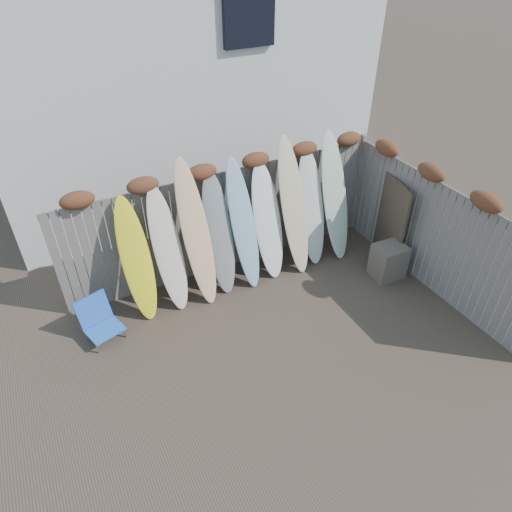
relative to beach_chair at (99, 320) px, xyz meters
name	(u,v)px	position (x,y,z in m)	size (l,w,h in m)	color
ground	(291,346)	(2.59, -1.66, -0.33)	(80.00, 80.00, 0.00)	#493A2D
back_fence	(228,212)	(2.65, 0.73, 0.86)	(6.05, 0.28, 2.24)	slate
right_fence	(435,230)	(5.59, -1.41, 0.81)	(0.28, 4.40, 2.24)	slate
house	(165,45)	(3.09, 4.84, 2.87)	(8.50, 5.50, 6.33)	silver
beach_chair	(99,320)	(0.00, 0.00, 0.00)	(0.67, 0.69, 0.71)	blue
wooden_crate	(388,261)	(5.13, -0.95, 0.00)	(0.57, 0.47, 0.66)	#756857
lattice_panel	(389,220)	(5.50, -0.42, 0.50)	(0.05, 1.11, 1.67)	#2F271C
surfboard_0	(136,261)	(0.80, 0.28, 0.71)	(0.48, 0.07, 2.16)	yellow
surfboard_1	(168,250)	(1.34, 0.28, 0.74)	(0.48, 0.07, 2.22)	beige
surfboard_2	(196,234)	(1.84, 0.25, 0.92)	(0.47, 0.07, 2.60)	#FEC390
surfboard_3	(219,235)	(2.27, 0.30, 0.74)	(0.49, 0.07, 2.23)	gray
surfboard_4	(243,225)	(2.72, 0.25, 0.83)	(0.46, 0.07, 2.42)	#85B2C2
surfboard_5	(268,222)	(3.22, 0.28, 0.73)	(0.54, 0.07, 2.21)	white
surfboard_6	(294,207)	(3.73, 0.24, 0.92)	(0.51, 0.07, 2.60)	beige
surfboard_7	(311,208)	(4.17, 0.29, 0.75)	(0.52, 0.07, 2.24)	silver
surfboard_8	(335,198)	(4.66, 0.24, 0.88)	(0.54, 0.07, 2.52)	beige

